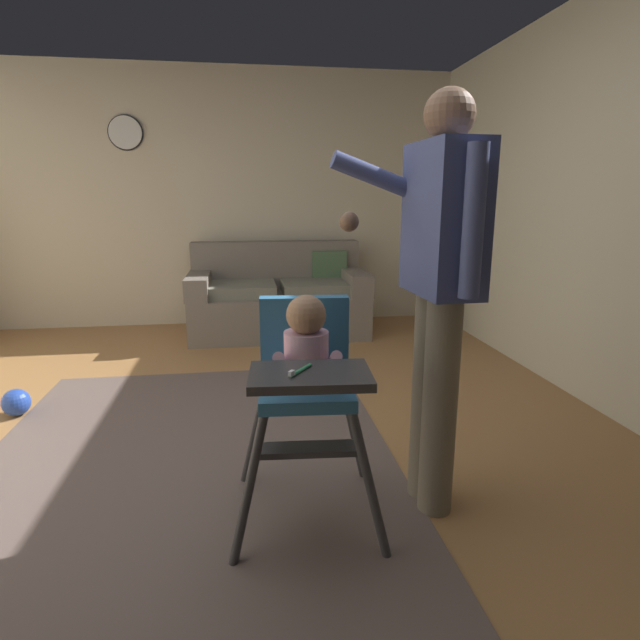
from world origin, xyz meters
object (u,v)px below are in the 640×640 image
Objects in this scene: high_chair at (306,368)px; toy_ball at (16,402)px; adult_standing at (439,285)px; couch at (279,298)px; wall_clock at (126,133)px.

toy_ball is (-1.61, 1.25, -0.56)m from high_chair.
adult_standing is at bearing -29.84° from toy_ball.
high_chair is 5.75× the size of toy_ball.
wall_clock is at bearing -108.95° from couch.
adult_standing reaches higher than toy_ball.
couch is at bearing -177.49° from high_chair.
adult_standing is at bearing -62.17° from wall_clock.
couch is 1.77× the size of high_chair.
toy_ball is (-2.14, 1.23, -0.87)m from adult_standing.
wall_clock is (-1.82, 3.45, 0.93)m from adult_standing.
toy_ball is at bearing -98.16° from wall_clock.
toy_ball is at bearing -123.43° from high_chair.
high_chair is at bearing -1.84° from couch.
adult_standing is 10.26× the size of toy_ball.
toy_ball is 0.50× the size of wall_clock.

